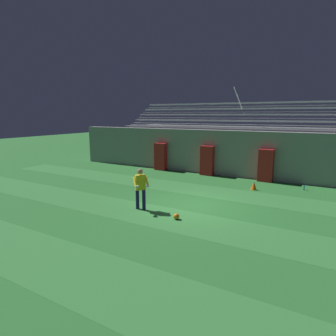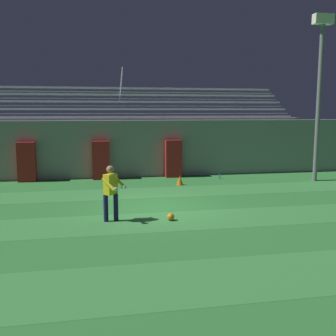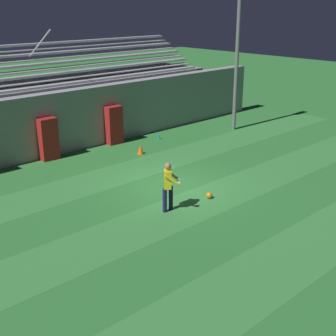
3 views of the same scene
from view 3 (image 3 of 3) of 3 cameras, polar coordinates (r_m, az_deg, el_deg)
ground_plane at (r=17.62m, az=0.54°, el=-2.17°), size 80.00×80.00×0.00m
turf_stripe_near at (r=14.31m, az=17.56°, el=-8.61°), size 28.00×2.10×0.01m
turf_stripe_mid at (r=16.47m, az=4.89°, el=-3.86°), size 28.00×2.10×0.01m
turf_stripe_far at (r=19.31m, az=-4.35°, el=-0.23°), size 28.00×2.10×0.01m
back_wall at (r=22.14m, az=-11.19°, el=5.83°), size 24.00×0.60×2.80m
padding_pillar_gate_left at (r=20.94m, az=-14.38°, el=3.44°), size 0.80×0.44×1.84m
padding_pillar_gate_right at (r=22.77m, az=-6.61°, el=5.22°), size 0.80×0.44×1.84m
bleacher_stand at (r=24.09m, az=-14.23°, el=6.97°), size 18.00×4.05×5.43m
floodlight_pole at (r=24.92m, az=8.52°, el=15.44°), size 0.90×0.36×7.53m
goalkeeper at (r=15.22m, az=0.04°, el=-1.93°), size 0.74×0.74×1.67m
soccer_ball at (r=16.54m, az=5.05°, el=-3.35°), size 0.22×0.22×0.22m
traffic_cone at (r=21.26m, az=-3.38°, el=2.27°), size 0.30×0.30×0.42m
water_bottle at (r=23.54m, az=-1.06°, el=3.80°), size 0.07×0.07×0.24m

